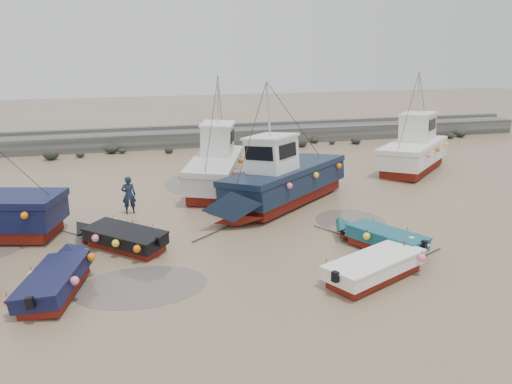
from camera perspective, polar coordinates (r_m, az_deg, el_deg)
ground at (r=19.55m, az=-3.04°, el=-7.61°), size 120.00×120.00×0.00m
seawall at (r=40.32m, az=-8.82°, el=6.07°), size 60.00×4.92×1.50m
puddle_a at (r=17.92m, az=-12.97°, el=-10.46°), size 4.58×4.58×0.01m
puddle_b at (r=23.84m, az=10.71°, el=-3.25°), size 3.24×3.24×0.01m
puddle_d at (r=29.76m, az=-4.45°, el=1.09°), size 6.25×6.25×0.01m
dinghy_1 at (r=18.25m, az=-21.54°, el=-8.82°), size 2.58×5.70×1.43m
dinghy_2 at (r=20.85m, az=13.79°, el=-4.81°), size 3.29×4.94×1.43m
dinghy_3 at (r=18.48m, az=14.18°, el=-7.82°), size 5.95×3.34×1.43m
dinghy_4 at (r=21.10m, az=-15.38°, el=-4.70°), size 4.66×4.40×1.43m
cabin_boat_1 at (r=28.61m, az=-4.59°, el=3.21°), size 4.80×10.00×6.22m
cabin_boat_2 at (r=25.30m, az=2.76°, el=1.34°), size 9.41×8.03×6.22m
cabin_boat_3 at (r=34.11m, az=17.91°, el=4.73°), size 7.90×7.33×6.22m
person at (r=25.21m, az=-14.19°, el=-2.36°), size 0.69×0.47×1.87m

